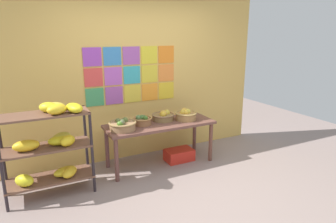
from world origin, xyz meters
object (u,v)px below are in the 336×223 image
fruit_basket_back_left (163,116)px  fruit_basket_right (186,115)px  display_table (160,128)px  fruit_basket_centre (142,120)px  produce_crate_under_table (179,155)px  banana_shelf_unit (52,143)px  fruit_basket_left (122,125)px

fruit_basket_back_left → fruit_basket_right: fruit_basket_right is taller
display_table → fruit_basket_right: (0.44, -0.02, 0.16)m
fruit_basket_centre → produce_crate_under_table: fruit_basket_centre is taller
banana_shelf_unit → fruit_basket_centre: (1.30, 0.26, 0.05)m
banana_shelf_unit → fruit_basket_left: 0.97m
fruit_basket_centre → display_table: bearing=-10.9°
produce_crate_under_table → fruit_basket_centre: bearing=173.5°
banana_shelf_unit → fruit_basket_back_left: (1.67, 0.33, 0.05)m
fruit_basket_back_left → fruit_basket_centre: bearing=-170.8°
fruit_basket_left → fruit_basket_back_left: 0.74m
produce_crate_under_table → display_table: bearing=177.2°
fruit_basket_back_left → display_table: bearing=-134.1°
banana_shelf_unit → fruit_basket_left: banana_shelf_unit is taller
display_table → fruit_basket_right: size_ratio=4.90×
fruit_basket_right → produce_crate_under_table: fruit_basket_right is taller
fruit_basket_right → fruit_basket_back_left: bearing=158.6°
fruit_basket_right → produce_crate_under_table: 0.67m
fruit_basket_left → fruit_basket_back_left: size_ratio=1.12×
display_table → fruit_basket_left: 0.63m
display_table → fruit_basket_left: bearing=-174.4°
banana_shelf_unit → display_table: (1.56, 0.21, -0.10)m
banana_shelf_unit → fruit_basket_back_left: bearing=11.0°
fruit_basket_left → banana_shelf_unit: bearing=-170.9°
display_table → produce_crate_under_table: (0.33, -0.02, -0.50)m
banana_shelf_unit → fruit_basket_centre: 1.32m
fruit_basket_right → produce_crate_under_table: size_ratio=0.76×
fruit_basket_left → fruit_basket_right: bearing=2.4°
banana_shelf_unit → fruit_basket_right: bearing=5.6°
banana_shelf_unit → fruit_basket_centre: size_ratio=4.02×
fruit_basket_left → fruit_basket_right: 1.05m
fruit_basket_left → fruit_basket_right: (1.05, 0.04, 0.01)m
display_table → fruit_basket_back_left: size_ratio=4.75×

